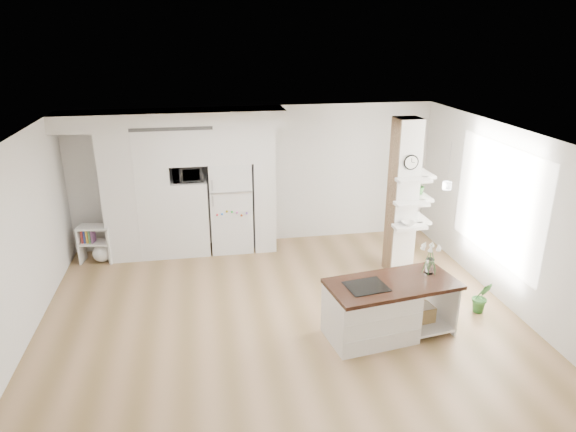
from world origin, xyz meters
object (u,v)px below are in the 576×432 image
at_px(refrigerator, 231,206).
at_px(bookshelf, 98,246).
at_px(kitchen_island, 378,309).
at_px(floor_plant_a, 482,297).

height_order(refrigerator, bookshelf, refrigerator).
relative_size(refrigerator, kitchen_island, 0.93).
bearing_deg(floor_plant_a, bookshelf, 154.25).
bearing_deg(refrigerator, kitchen_island, -62.57).
bearing_deg(kitchen_island, floor_plant_a, 2.35).
relative_size(refrigerator, floor_plant_a, 3.45).
bearing_deg(refrigerator, bookshelf, -175.61).
distance_m(kitchen_island, floor_plant_a, 1.80).
height_order(bookshelf, floor_plant_a, bookshelf).
xyz_separation_m(refrigerator, bookshelf, (-2.45, -0.19, -0.57)).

